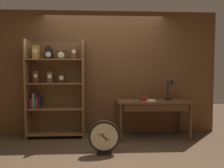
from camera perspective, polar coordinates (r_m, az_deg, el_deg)
ground_plane at (r=3.32m, az=-1.97°, el=-19.87°), size 10.00×10.00×0.00m
back_wood_panel at (r=4.26m, az=-2.22°, el=3.19°), size 4.80×0.05×2.60m
bookshelf at (r=4.19m, az=-16.09°, el=-0.71°), size 1.13×0.36×1.95m
workbench at (r=4.06m, az=11.75°, el=-5.90°), size 1.43×0.58×0.75m
desk_lamp at (r=4.18m, az=16.41°, el=-0.68°), size 0.22×0.22×0.46m
toolbox_small at (r=3.98m, az=9.14°, el=-4.22°), size 0.15×0.12×0.08m
open_repair_manual at (r=3.95m, az=10.92°, el=-4.66°), size 0.17×0.23×0.02m
round_clock_large at (r=3.28m, az=-2.25°, el=-15.02°), size 0.50×0.11×0.54m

